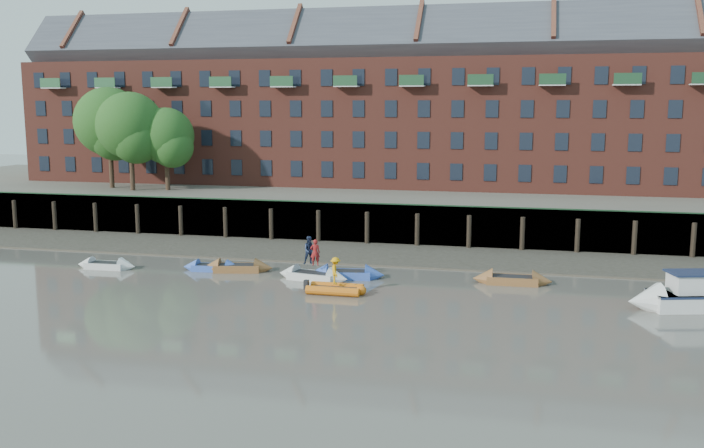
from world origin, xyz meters
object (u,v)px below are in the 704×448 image
(motor_launch, at_px, (679,297))
(rowboat_3, at_px, (313,276))
(rowboat_0, at_px, (106,265))
(rowboat_1, at_px, (212,268))
(rowboat_2, at_px, (237,268))
(rib_tender, at_px, (337,289))
(rowboat_4, at_px, (346,274))
(person_rower_b, at_px, (310,250))
(person_rower_a, at_px, (315,252))
(person_rib_crew, at_px, (336,271))
(rowboat_6, at_px, (512,280))

(motor_launch, bearing_deg, rowboat_3, -21.12)
(rowboat_0, relative_size, rowboat_1, 1.03)
(rowboat_2, bearing_deg, rowboat_1, 173.50)
(rowboat_2, relative_size, rib_tender, 1.41)
(rowboat_4, distance_m, person_rower_b, 2.81)
(rib_tender, relative_size, person_rower_a, 2.08)
(rowboat_0, bearing_deg, rowboat_3, -2.14)
(person_rower_b, bearing_deg, person_rib_crew, -77.23)
(rowboat_2, height_order, rowboat_3, rowboat_3)
(rowboat_0, height_order, motor_launch, motor_launch)
(rowboat_6, distance_m, person_rower_b, 12.77)
(motor_launch, bearing_deg, rowboat_0, -18.79)
(rowboat_1, bearing_deg, rowboat_6, -2.32)
(motor_launch, bearing_deg, person_rib_crew, -12.80)
(rowboat_0, relative_size, person_rower_a, 2.54)
(rowboat_4, xyz_separation_m, person_rib_crew, (0.29, -3.89, 1.11))
(person_rower_a, distance_m, person_rib_crew, 3.67)
(rowboat_6, distance_m, person_rib_crew, 11.18)
(rowboat_6, bearing_deg, motor_launch, -25.05)
(person_rib_crew, bearing_deg, motor_launch, -105.69)
(person_rower_a, bearing_deg, rowboat_0, -18.13)
(rowboat_0, relative_size, person_rower_b, 2.35)
(person_rib_crew, bearing_deg, rowboat_3, 18.73)
(rowboat_1, height_order, person_rib_crew, person_rib_crew)
(rowboat_1, relative_size, person_rib_crew, 2.59)
(rowboat_2, xyz_separation_m, rib_tender, (7.92, -4.17, 0.02))
(rowboat_0, bearing_deg, person_rower_a, -2.10)
(rowboat_3, height_order, rowboat_6, rowboat_6)
(rowboat_1, relative_size, rowboat_6, 0.85)
(rowboat_2, distance_m, person_rower_a, 6.03)
(rowboat_1, relative_size, rowboat_3, 0.83)
(rowboat_4, xyz_separation_m, person_rower_a, (-1.80, -0.90, 1.52))
(motor_launch, bearing_deg, rowboat_6, -39.01)
(rowboat_6, bearing_deg, rowboat_1, -179.29)
(rowboat_0, bearing_deg, rowboat_1, 5.91)
(rowboat_2, relative_size, rowboat_3, 0.98)
(rowboat_0, bearing_deg, rib_tender, -12.19)
(person_rib_crew, bearing_deg, person_rower_b, 19.24)
(rib_tender, bearing_deg, rowboat_1, 157.98)
(rowboat_2, height_order, person_rower_a, person_rower_a)
(rowboat_1, xyz_separation_m, person_rower_b, (7.01, -0.73, 1.63))
(rowboat_4, height_order, person_rower_a, person_rower_a)
(person_rib_crew, bearing_deg, person_rower_a, 16.61)
(rowboat_0, height_order, rib_tender, rowboat_0)
(motor_launch, bearing_deg, person_rower_b, -21.81)
(rowboat_3, relative_size, rowboat_6, 1.02)
(person_rib_crew, bearing_deg, rowboat_0, 61.66)
(rowboat_6, xyz_separation_m, rib_tender, (-9.95, -4.76, 0.01))
(rowboat_0, relative_size, rowboat_3, 0.85)
(rowboat_2, bearing_deg, rowboat_4, -13.83)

